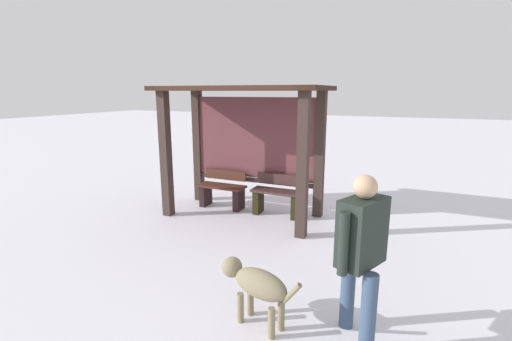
% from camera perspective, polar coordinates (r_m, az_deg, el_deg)
% --- Properties ---
extents(ground_plane, '(60.00, 60.00, 0.00)m').
position_cam_1_polar(ground_plane, '(6.91, -2.10, -7.14)').
color(ground_plane, white).
extents(bus_shelter, '(3.06, 1.53, 2.42)m').
position_cam_1_polar(bus_shelter, '(6.70, -1.52, 7.36)').
color(bus_shelter, '#372924').
rests_on(bus_shelter, ground).
extents(bench_left_inside, '(0.97, 0.38, 0.75)m').
position_cam_1_polar(bench_left_inside, '(7.30, -5.41, -3.33)').
color(bench_left_inside, '#4C271D').
rests_on(bench_left_inside, ground).
extents(bench_center_inside, '(0.97, 0.36, 0.78)m').
position_cam_1_polar(bench_center_inside, '(6.81, 3.41, -4.29)').
color(bench_center_inside, '#452A28').
rests_on(bench_center_inside, ground).
extents(person_walking, '(0.43, 0.64, 1.62)m').
position_cam_1_polar(person_walking, '(3.42, 16.46, -11.58)').
color(person_walking, '#222C25').
rests_on(person_walking, ground).
extents(dog, '(0.94, 0.42, 0.63)m').
position_cam_1_polar(dog, '(3.74, 0.01, -17.68)').
color(dog, '#857959').
rests_on(dog, ground).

